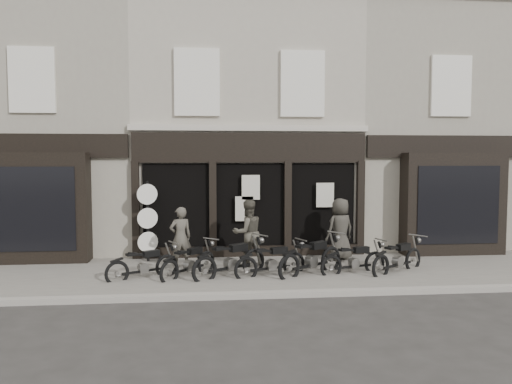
{
  "coord_description": "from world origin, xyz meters",
  "views": [
    {
      "loc": [
        -1.34,
        -12.23,
        3.16
      ],
      "look_at": [
        0.04,
        1.6,
        2.19
      ],
      "focal_mm": 35.0,
      "sensor_mm": 36.0,
      "label": 1
    }
  ],
  "objects": [
    {
      "name": "advert_sign_post",
      "position": [
        -3.05,
        2.41,
        1.2
      ],
      "size": [
        0.57,
        0.39,
        2.47
      ],
      "rotation": [
        0.0,
        0.0,
        0.38
      ],
      "color": "black",
      "rests_on": "ground"
    },
    {
      "name": "motorcycle_3",
      "position": [
        0.33,
        0.44,
        0.39
      ],
      "size": [
        1.97,
        1.03,
        0.99
      ],
      "rotation": [
        0.0,
        0.0,
        0.38
      ],
      "color": "black",
      "rests_on": "ground"
    },
    {
      "name": "motorcycle_4",
      "position": [
        1.4,
        0.51,
        0.44
      ],
      "size": [
        2.03,
        1.58,
        1.12
      ],
      "rotation": [
        0.0,
        0.0,
        0.61
      ],
      "color": "black",
      "rests_on": "ground"
    },
    {
      "name": "man_left",
      "position": [
        -2.06,
        1.56,
        0.96
      ],
      "size": [
        0.71,
        0.57,
        1.68
      ],
      "primitive_type": "imported",
      "rotation": [
        0.0,
        0.0,
        3.46
      ],
      "color": "#4D483F",
      "rests_on": "pavement"
    },
    {
      "name": "motorcycle_0",
      "position": [
        -2.95,
        0.5,
        0.37
      ],
      "size": [
        1.77,
        1.22,
        0.94
      ],
      "rotation": [
        0.0,
        0.0,
        0.53
      ],
      "color": "black",
      "rests_on": "ground"
    },
    {
      "name": "pavement",
      "position": [
        0.0,
        0.9,
        0.06
      ],
      "size": [
        30.0,
        4.2,
        0.12
      ],
      "primitive_type": "cube",
      "color": "#69635C",
      "rests_on": "ground_plane"
    },
    {
      "name": "motorcycle_5",
      "position": [
        2.54,
        0.48,
        0.38
      ],
      "size": [
        1.93,
        0.85,
        0.95
      ],
      "rotation": [
        0.0,
        0.0,
        0.3
      ],
      "color": "black",
      "rests_on": "ground"
    },
    {
      "name": "ground_plane",
      "position": [
        0.0,
        0.0,
        0.0
      ],
      "size": [
        90.0,
        90.0,
        0.0
      ],
      "primitive_type": "plane",
      "color": "#2D2B28",
      "rests_on": "ground"
    },
    {
      "name": "man_centre",
      "position": [
        -0.2,
        1.61,
        1.05
      ],
      "size": [
        1.09,
        0.97,
        1.86
      ],
      "primitive_type": "imported",
      "rotation": [
        0.0,
        0.0,
        3.49
      ],
      "color": "#4A463B",
      "rests_on": "pavement"
    },
    {
      "name": "neighbour_right",
      "position": [
        6.35,
        5.9,
        4.04
      ],
      "size": [
        5.6,
        6.73,
        8.34
      ],
      "color": "gray",
      "rests_on": "ground"
    },
    {
      "name": "motorcycle_2",
      "position": [
        -0.73,
        0.46,
        0.44
      ],
      "size": [
        2.02,
        1.51,
        1.1
      ],
      "rotation": [
        0.0,
        0.0,
        0.59
      ],
      "color": "black",
      "rests_on": "ground"
    },
    {
      "name": "neighbour_left",
      "position": [
        -6.35,
        5.9,
        4.04
      ],
      "size": [
        5.6,
        6.73,
        8.34
      ],
      "color": "gray",
      "rests_on": "ground"
    },
    {
      "name": "man_right",
      "position": [
        2.59,
        2.07,
        1.04
      ],
      "size": [
        1.05,
        0.88,
        1.84
      ],
      "primitive_type": "imported",
      "rotation": [
        0.0,
        0.0,
        3.52
      ],
      "color": "#37342D",
      "rests_on": "pavement"
    },
    {
      "name": "motorcycle_6",
      "position": [
        3.74,
        0.47,
        0.4
      ],
      "size": [
        1.87,
        1.41,
        1.02
      ],
      "rotation": [
        0.0,
        0.0,
        0.59
      ],
      "color": "black",
      "rests_on": "ground"
    },
    {
      "name": "motorcycle_1",
      "position": [
        -1.8,
        0.6,
        0.39
      ],
      "size": [
        1.51,
        1.67,
        0.97
      ],
      "rotation": [
        0.0,
        0.0,
        0.86
      ],
      "color": "black",
      "rests_on": "ground"
    },
    {
      "name": "kerb",
      "position": [
        0.0,
        -1.25,
        0.07
      ],
      "size": [
        30.0,
        0.25,
        0.13
      ],
      "primitive_type": "cube",
      "color": "gray",
      "rests_on": "ground_plane"
    },
    {
      "name": "central_building",
      "position": [
        0.0,
        5.95,
        4.08
      ],
      "size": [
        7.3,
        6.22,
        8.34
      ],
      "color": "#ABA292",
      "rests_on": "ground"
    }
  ]
}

